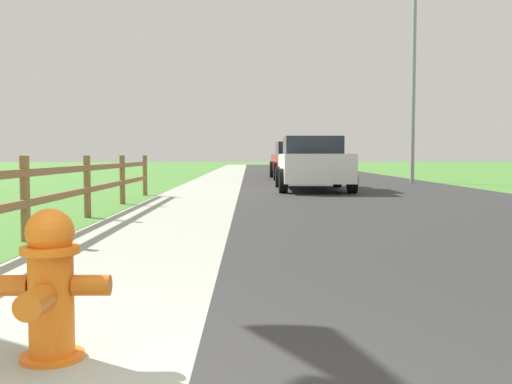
{
  "coord_description": "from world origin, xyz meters",
  "views": [
    {
      "loc": [
        0.26,
        -1.63,
        0.99
      ],
      "look_at": [
        0.37,
        7.4,
        0.43
      ],
      "focal_mm": 41.83,
      "sensor_mm": 36.0,
      "label": 1
    }
  ],
  "objects_px": {
    "fire_hydrant": "(50,284)",
    "street_lamp": "(417,66)",
    "parked_suv_white": "(312,163)",
    "parked_car_blue": "(293,161)",
    "parked_car_red": "(295,160)"
  },
  "relations": [
    {
      "from": "fire_hydrant",
      "to": "street_lamp",
      "type": "bearing_deg",
      "value": 69.48
    },
    {
      "from": "parked_suv_white",
      "to": "parked_car_blue",
      "type": "bearing_deg",
      "value": 87.84
    },
    {
      "from": "fire_hydrant",
      "to": "parked_suv_white",
      "type": "xyz_separation_m",
      "value": [
        2.77,
        14.17,
        0.39
      ]
    },
    {
      "from": "parked_suv_white",
      "to": "parked_car_red",
      "type": "xyz_separation_m",
      "value": [
        0.12,
        7.98,
        0.02
      ]
    },
    {
      "from": "fire_hydrant",
      "to": "street_lamp",
      "type": "distance_m",
      "value": 20.12
    },
    {
      "from": "parked_suv_white",
      "to": "parked_car_blue",
      "type": "distance_m",
      "value": 15.89
    },
    {
      "from": "fire_hydrant",
      "to": "parked_car_blue",
      "type": "xyz_separation_m",
      "value": [
        3.37,
        30.05,
        0.32
      ]
    },
    {
      "from": "parked_suv_white",
      "to": "parked_car_red",
      "type": "height_order",
      "value": "parked_car_red"
    },
    {
      "from": "parked_suv_white",
      "to": "parked_car_blue",
      "type": "height_order",
      "value": "parked_suv_white"
    },
    {
      "from": "parked_car_blue",
      "to": "fire_hydrant",
      "type": "bearing_deg",
      "value": -96.4
    },
    {
      "from": "parked_car_blue",
      "to": "street_lamp",
      "type": "bearing_deg",
      "value": -72.87
    },
    {
      "from": "fire_hydrant",
      "to": "parked_car_red",
      "type": "xyz_separation_m",
      "value": [
        2.9,
        22.15,
        0.4
      ]
    },
    {
      "from": "parked_car_blue",
      "to": "street_lamp",
      "type": "relative_size",
      "value": 0.62
    },
    {
      "from": "parked_suv_white",
      "to": "parked_car_red",
      "type": "distance_m",
      "value": 7.98
    },
    {
      "from": "fire_hydrant",
      "to": "street_lamp",
      "type": "height_order",
      "value": "street_lamp"
    }
  ]
}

